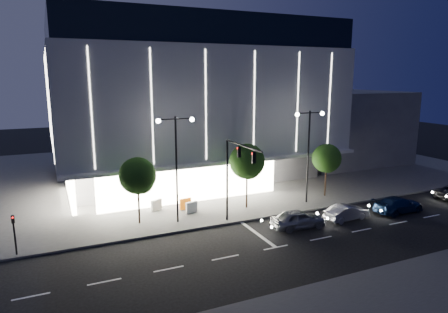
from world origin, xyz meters
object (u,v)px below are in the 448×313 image
traffic_mast (235,167)px  street_lamp_west (176,154)px  car_lead (298,219)px  barrier_c (185,204)px  tree_mid (247,163)px  ped_signal_far (14,231)px  car_second (347,212)px  tree_left (138,178)px  barrier_d (192,207)px  street_lamp_east (309,143)px  tree_right (327,160)px  car_third (398,205)px  barrier_b (156,205)px

traffic_mast → street_lamp_west: 4.89m
car_lead → barrier_c: (-6.95, 7.87, -0.12)m
traffic_mast → tree_mid: (3.03, 3.68, -0.69)m
ped_signal_far → barrier_c: (13.65, 4.36, -1.24)m
car_second → tree_left: bearing=65.4°
ped_signal_far → barrier_d: bearing=13.0°
ped_signal_far → barrier_c: bearing=17.7°
street_lamp_east → tree_right: bearing=18.6°
street_lamp_west → ped_signal_far: (-12.00, -1.50, -4.07)m
car_third → barrier_c: car_third is taller
street_lamp_west → street_lamp_east: 13.00m
street_lamp_west → ped_signal_far: size_ratio=3.00×
street_lamp_east → car_third: street_lamp_east is taller
ped_signal_far → car_third: 31.35m
tree_left → car_third: tree_left is taller
traffic_mast → barrier_c: traffic_mast is taller
tree_left → tree_mid: (10.00, 0.00, 0.30)m
tree_mid → barrier_d: bearing=172.6°
traffic_mast → ped_signal_far: size_ratio=2.36×
street_lamp_west → tree_mid: 7.28m
barrier_d → traffic_mast: bearing=-75.2°
car_third → street_lamp_west: bearing=71.7°
car_lead → car_second: 4.91m
car_lead → barrier_d: 9.53m
ped_signal_far → car_second: ped_signal_far is taller
street_lamp_west → tree_right: street_lamp_west is taller
tree_mid → barrier_c: (-5.38, 1.84, -3.68)m
barrier_d → tree_left: bearing=176.3°
car_second → car_third: size_ratio=0.82×
ped_signal_far → barrier_d: 14.24m
ped_signal_far → car_lead: size_ratio=0.66×
car_third → barrier_b: car_third is taller
street_lamp_west → barrier_c: bearing=60.0°
ped_signal_far → car_second: size_ratio=0.73×
tree_mid → barrier_b: 9.10m
street_lamp_west → tree_right: (16.03, 1.02, -2.07)m
street_lamp_west → car_third: (19.07, -5.50, -5.23)m
barrier_b → barrier_c: (2.53, -0.74, 0.00)m
street_lamp_west → traffic_mast: bearing=-33.6°
traffic_mast → barrier_d: (-2.17, 4.35, -4.38)m
street_lamp_west → car_second: (13.51, -5.12, -5.28)m
ped_signal_far → barrier_c: size_ratio=2.73×
ped_signal_far → tree_left: bearing=15.6°
barrier_b → barrier_d: (2.71, -1.91, 0.00)m
tree_right → barrier_b: size_ratio=5.01×
ped_signal_far → tree_mid: tree_mid is taller
car_lead → car_third: bearing=-88.6°
barrier_c → car_lead: bearing=-57.3°
street_lamp_east → ped_signal_far: bearing=-176.6°
street_lamp_west → ped_signal_far: 12.76m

